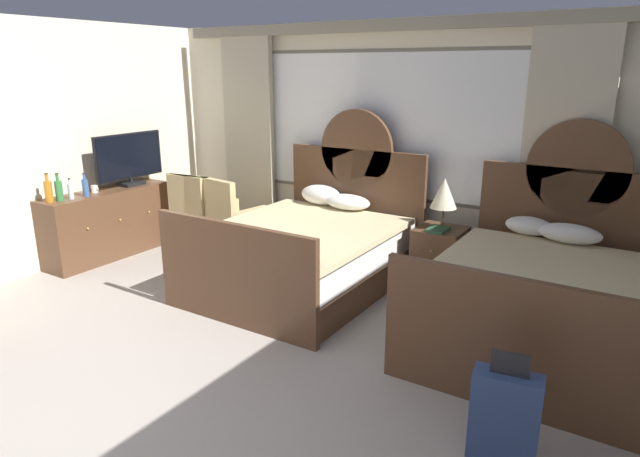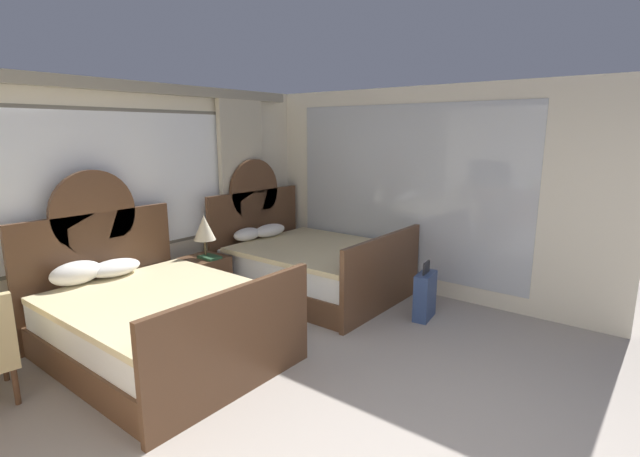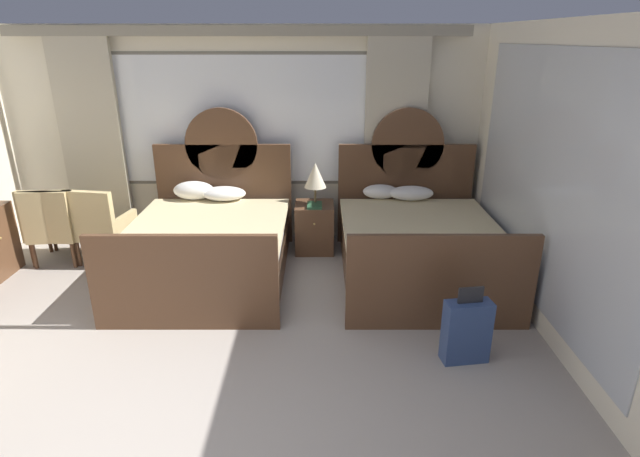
{
  "view_description": "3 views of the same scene",
  "coord_description": "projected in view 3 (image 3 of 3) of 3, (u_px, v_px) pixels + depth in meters",
  "views": [
    {
      "loc": [
        2.74,
        -1.5,
        2.19
      ],
      "look_at": [
        0.51,
        2.02,
        0.97
      ],
      "focal_mm": 30.9,
      "sensor_mm": 36.0,
      "label": 1
    },
    {
      "loc": [
        -2.54,
        -0.79,
        2.14
      ],
      "look_at": [
        1.16,
        2.1,
        1.14
      ],
      "focal_mm": 25.87,
      "sensor_mm": 36.0,
      "label": 2
    },
    {
      "loc": [
        0.97,
        -2.23,
        2.55
      ],
      "look_at": [
        0.95,
        2.04,
        0.93
      ],
      "focal_mm": 28.29,
      "sensor_mm": 36.0,
      "label": 3
    }
  ],
  "objects": [
    {
      "name": "nightstand_between_beds",
      "position": [
        316.0,
        227.0,
        6.35
      ],
      "size": [
        0.48,
        0.5,
        0.61
      ],
      "color": "brown",
      "rests_on": "ground_plane"
    },
    {
      "name": "wall_right_mirror",
      "position": [
        568.0,
        191.0,
        4.21
      ],
      "size": [
        0.08,
        4.8,
        2.7
      ],
      "color": "beige",
      "rests_on": "ground_plane"
    },
    {
      "name": "bed_near_window",
      "position": [
        212.0,
        245.0,
        5.64
      ],
      "size": [
        1.72,
        2.22,
        1.75
      ],
      "color": "brown",
      "rests_on": "ground_plane"
    },
    {
      "name": "armchair_by_window_centre",
      "position": [
        59.0,
        224.0,
        5.96
      ],
      "size": [
        0.67,
        0.67,
        0.93
      ],
      "color": "tan",
      "rests_on": "ground_plane"
    },
    {
      "name": "wall_back_window",
      "position": [
        246.0,
        132.0,
        6.41
      ],
      "size": [
        5.98,
        0.22,
        2.7
      ],
      "color": "beige",
      "rests_on": "ground_plane"
    },
    {
      "name": "bed_near_mirror",
      "position": [
        419.0,
        245.0,
        5.63
      ],
      "size": [
        1.72,
        2.22,
        1.75
      ],
      "color": "brown",
      "rests_on": "ground_plane"
    },
    {
      "name": "suitcase_on_floor",
      "position": [
        468.0,
        331.0,
        4.15
      ],
      "size": [
        0.4,
        0.22,
        0.68
      ],
      "color": "navy",
      "rests_on": "ground_plane"
    },
    {
      "name": "armchair_by_window_left",
      "position": [
        102.0,
        224.0,
        5.96
      ],
      "size": [
        0.68,
        0.68,
        0.93
      ],
      "color": "tan",
      "rests_on": "ground_plane"
    },
    {
      "name": "book_on_nightstand",
      "position": [
        316.0,
        205.0,
        6.14
      ],
      "size": [
        0.18,
        0.26,
        0.03
      ],
      "color": "#285133",
      "rests_on": "nightstand_between_beds"
    },
    {
      "name": "table_lamp_on_nightstand",
      "position": [
        317.0,
        176.0,
        6.1
      ],
      "size": [
        0.27,
        0.27,
        0.53
      ],
      "color": "brown",
      "rests_on": "nightstand_between_beds"
    },
    {
      "name": "armchair_by_window_right",
      "position": [
        57.0,
        224.0,
        5.96
      ],
      "size": [
        0.6,
        0.6,
        0.93
      ],
      "color": "tan",
      "rests_on": "ground_plane"
    }
  ]
}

